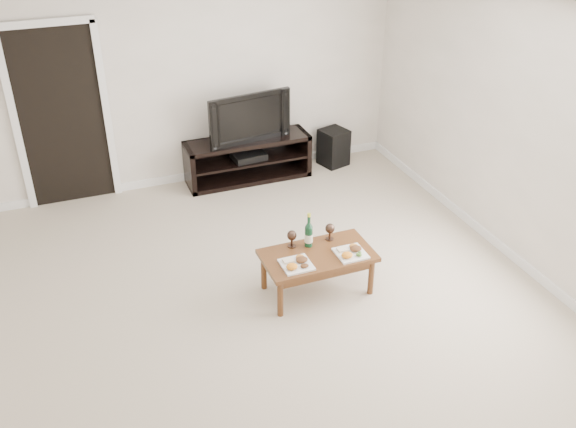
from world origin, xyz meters
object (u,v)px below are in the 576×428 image
Objects in this scene: media_console at (248,159)px; subwoofer at (333,147)px; television at (246,116)px; coffee_table at (317,272)px.

media_console is 1.18m from subwoofer.
media_console is 0.58m from television.
subwoofer is 0.47× the size of coffee_table.
coffee_table is at bearing -92.82° from media_console.
media_console is 3.22× the size of subwoofer.
media_console is 1.47× the size of television.
subwoofer is (1.18, 0.01, -0.03)m from media_console.
television is 2.19× the size of subwoofer.
coffee_table is (-1.31, -2.48, -0.03)m from subwoofer.
coffee_table is (-0.12, -2.47, -0.64)m from television.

